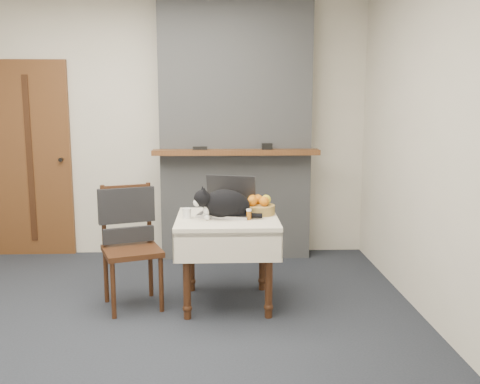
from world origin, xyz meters
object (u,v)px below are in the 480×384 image
object	(u,v)px
door	(31,159)
cat	(226,204)
laptop	(228,205)
pill_bottle	(249,214)
fruit_basket	(258,207)
cream_jar	(187,213)
chair	(129,229)
side_table	(227,231)

from	to	relation	value
door	cat	bearing A→B (deg)	-37.51
laptop	pill_bottle	distance (m)	0.27
pill_bottle	fruit_basket	size ratio (longest dim) A/B	0.32
cream_jar	chair	xyz separation A→B (m)	(-0.46, 0.07, -0.13)
door	pill_bottle	world-z (taller)	door
side_table	laptop	distance (m)	0.22
laptop	chair	xyz separation A→B (m)	(-0.78, -0.07, -0.17)
cream_jar	door	bearing A→B (deg)	138.03
side_table	laptop	size ratio (longest dim) A/B	1.62
side_table	chair	bearing A→B (deg)	176.62
chair	cat	bearing A→B (deg)	-26.05
laptop	fruit_basket	distance (m)	0.24
laptop	chair	bearing A→B (deg)	-158.72
pill_bottle	cream_jar	bearing A→B (deg)	170.84
laptop	cat	xyz separation A→B (m)	(-0.02, -0.15, 0.03)
door	pill_bottle	distance (m)	2.69
laptop	chair	distance (m)	0.80
door	cream_jar	distance (m)	2.28
side_table	pill_bottle	xyz separation A→B (m)	(0.16, -0.10, 0.16)
laptop	fruit_basket	bearing A→B (deg)	13.20
laptop	cat	world-z (taller)	laptop
cream_jar	pill_bottle	bearing A→B (deg)	-9.16
pill_bottle	chair	xyz separation A→B (m)	(-0.93, 0.15, -0.14)
door	laptop	xyz separation A→B (m)	(2.00, -1.37, -0.23)
door	fruit_basket	distance (m)	2.65
side_table	laptop	bearing A→B (deg)	85.15
laptop	cat	size ratio (longest dim) A/B	0.91
cream_jar	cat	bearing A→B (deg)	-1.51
fruit_basket	cat	bearing A→B (deg)	-151.47
laptop	pill_bottle	size ratio (longest dim) A/B	5.80
cat	fruit_basket	distance (m)	0.30
side_table	cat	world-z (taller)	cat
door	cat	xyz separation A→B (m)	(1.99, -1.52, -0.19)
cat	pill_bottle	xyz separation A→B (m)	(0.17, -0.07, -0.07)
laptop	pill_bottle	world-z (taller)	laptop
cat	door	bearing A→B (deg)	130.45
fruit_basket	chair	bearing A→B (deg)	-176.62
pill_bottle	fruit_basket	xyz separation A→B (m)	(0.09, 0.21, 0.02)
cream_jar	chair	bearing A→B (deg)	170.90
side_table	pill_bottle	distance (m)	0.25
door	chair	distance (m)	1.94
laptop	cream_jar	size ratio (longest dim) A/B	6.26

